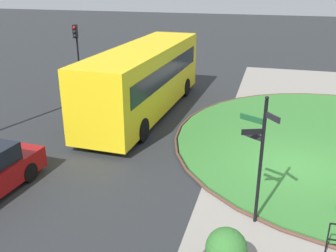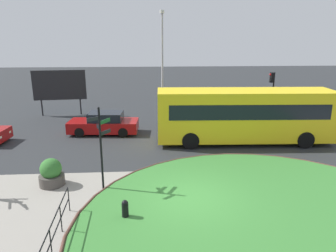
% 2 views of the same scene
% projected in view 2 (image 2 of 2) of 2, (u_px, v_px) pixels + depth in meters
% --- Properties ---
extents(ground, '(120.00, 120.00, 0.00)m').
position_uv_depth(ground, '(190.00, 200.00, 12.60)').
color(ground, '#282B2D').
extents(sidewalk_paving, '(32.00, 8.90, 0.02)m').
position_uv_depth(sidewalk_paving, '(195.00, 221.00, 11.11)').
color(sidewalk_paving, gray).
rests_on(sidewalk_paving, ground).
extents(grass_island, '(13.88, 13.88, 0.10)m').
position_uv_depth(grass_island, '(276.00, 229.00, 10.60)').
color(grass_island, '#387A33').
rests_on(grass_island, ground).
extents(grass_kerb_ring, '(14.19, 14.19, 0.11)m').
position_uv_depth(grass_kerb_ring, '(276.00, 229.00, 10.60)').
color(grass_kerb_ring, brown).
rests_on(grass_kerb_ring, ground).
extents(signpost_directional, '(0.81, 0.99, 3.63)m').
position_uv_depth(signpost_directional, '(101.00, 142.00, 12.96)').
color(signpost_directional, black).
rests_on(signpost_directional, ground).
extents(bollard_foreground, '(0.24, 0.24, 0.74)m').
position_uv_depth(bollard_foreground, '(125.00, 209.00, 11.19)').
color(bollard_foreground, black).
rests_on(bollard_foreground, ground).
extents(railing_grass_edge, '(0.20, 3.99, 0.99)m').
position_uv_depth(railing_grass_edge, '(56.00, 227.00, 9.71)').
color(railing_grass_edge, black).
rests_on(railing_grass_edge, ground).
extents(bus_yellow, '(10.66, 2.90, 3.26)m').
position_uv_depth(bus_yellow, '(245.00, 115.00, 19.09)').
color(bus_yellow, yellow).
rests_on(bus_yellow, ground).
extents(car_far_lane, '(4.69, 2.12, 1.48)m').
position_uv_depth(car_far_lane, '(104.00, 124.00, 21.16)').
color(car_far_lane, maroon).
rests_on(car_far_lane, ground).
extents(traffic_light_near, '(0.48, 0.31, 3.69)m').
position_uv_depth(traffic_light_near, '(272.00, 85.00, 24.45)').
color(traffic_light_near, black).
rests_on(traffic_light_near, ground).
extents(lamppost_tall, '(0.32, 0.32, 8.20)m').
position_uv_depth(lamppost_tall, '(162.00, 64.00, 23.55)').
color(lamppost_tall, '#B7B7BC').
rests_on(lamppost_tall, ground).
extents(billboard_left, '(4.24, 0.55, 3.74)m').
position_uv_depth(billboard_left, '(60.00, 86.00, 25.76)').
color(billboard_left, black).
rests_on(billboard_left, ground).
extents(planter_near_signpost, '(1.09, 1.09, 1.25)m').
position_uv_depth(planter_near_signpost, '(51.00, 174.00, 13.70)').
color(planter_near_signpost, '#47423D').
rests_on(planter_near_signpost, ground).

